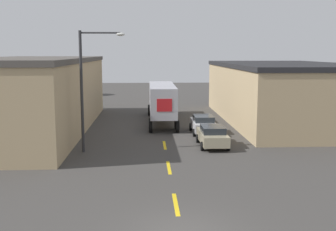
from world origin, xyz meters
TOP-DOWN VIEW (x-y plane):
  - road_centerline at (0.00, 9.12)m, footprint 0.20×15.14m
  - warehouse_left at (-11.41, 22.02)m, footprint 9.86×26.20m
  - warehouse_right at (12.33, 25.89)m, footprint 11.69×23.66m
  - semi_truck at (0.13, 25.93)m, footprint 2.65×13.00m
  - parked_car_right_far at (3.48, 19.80)m, footprint 2.03×4.39m
  - parked_car_right_mid at (3.48, 14.70)m, footprint 2.03×4.39m
  - street_lamp at (-5.32, 13.41)m, footprint 3.06×0.32m

SIDE VIEW (x-z plane):
  - road_centerline at x=0.00m, z-range 0.00..0.01m
  - parked_car_right_far at x=3.48m, z-range 0.04..1.57m
  - parked_car_right_mid at x=3.48m, z-range 0.04..1.57m
  - semi_truck at x=0.13m, z-range 0.40..4.20m
  - warehouse_right at x=12.33m, z-range 0.00..5.78m
  - warehouse_left at x=-11.41m, z-range 0.01..6.37m
  - street_lamp at x=-5.32m, z-range 0.70..8.96m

